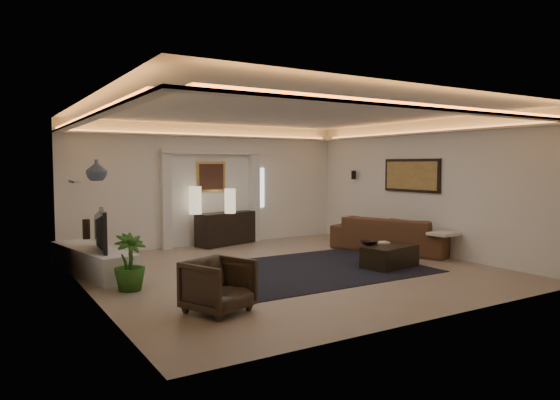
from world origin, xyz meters
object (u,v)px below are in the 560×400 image
coffee_table (390,256)px  armchair (218,286)px  sofa (392,234)px  console (226,228)px

coffee_table → armchair: 4.12m
sofa → console: bearing=23.5°
console → armchair: bearing=-133.1°
sofa → coffee_table: size_ratio=2.41×
console → coffee_table: size_ratio=1.42×
coffee_table → console: bearing=98.8°
armchair → coffee_table: bearing=-8.7°
coffee_table → armchair: (-3.99, -0.99, 0.15)m
console → armchair: 5.64m
armchair → sofa: bearing=0.5°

